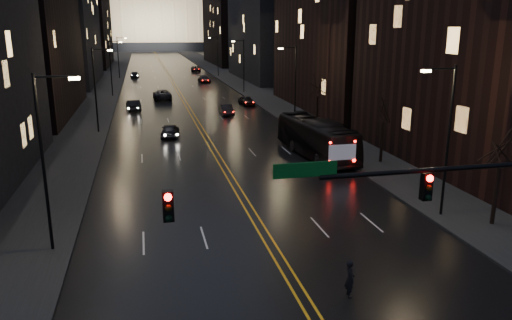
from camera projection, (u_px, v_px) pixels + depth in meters
road at (164, 67)px, 140.78m from camera, size 20.00×320.00×0.02m
sidewalk_left at (113, 68)px, 137.78m from camera, size 8.00×320.00×0.16m
sidewalk_right at (213, 66)px, 143.75m from camera, size 8.00×320.00×0.16m
center_line at (164, 67)px, 140.78m from camera, size 0.62×320.00×0.01m
building_left_mid at (13, 2)px, 61.08m from camera, size 12.00×30.00×28.00m
building_left_far at (62, 32)px, 97.92m from camera, size 12.00×34.00×20.00m
building_left_dist at (86, 24)px, 142.64m from camera, size 12.00×40.00×24.00m
building_right_near at (497, 14)px, 38.50m from camera, size 12.00×26.00×24.00m
building_right_mid at (269, 18)px, 106.09m from camera, size 12.00×34.00×26.00m
building_right_dist at (231, 27)px, 151.84m from camera, size 12.00×40.00×22.00m
capitol at (151, 14)px, 249.44m from camera, size 90.00×50.00×58.50m
traffic_signal at (485, 195)px, 18.21m from camera, size 17.29×0.45×7.00m
streetlamp_right_near at (446, 134)px, 28.69m from camera, size 2.13×0.25×9.00m
streetlamp_left_near at (46, 154)px, 24.09m from camera, size 2.13×0.25×9.00m
streetlamp_right_mid at (294, 81)px, 56.96m from camera, size 2.13×0.25×9.00m
streetlamp_left_mid at (97, 86)px, 52.36m from camera, size 2.13×0.25×9.00m
streetlamp_right_far at (243, 63)px, 85.23m from camera, size 2.13×0.25×9.00m
streetlamp_left_far at (112, 65)px, 80.63m from camera, size 2.13×0.25×9.00m
streetlamp_right_dist at (217, 54)px, 113.50m from camera, size 2.13×0.25×9.00m
streetlamp_left_dist at (119, 55)px, 108.90m from camera, size 2.13×0.25×9.00m
tree_right_near at (501, 149)px, 27.42m from camera, size 2.40×2.40×6.65m
tree_right_mid at (384, 110)px, 40.61m from camera, size 2.40×2.40×6.65m
tree_right_far at (318, 87)px, 55.69m from camera, size 2.40×2.40×6.65m
bus at (316, 138)px, 43.71m from camera, size 3.85×12.03×3.29m
oncoming_car_a at (170, 130)px, 51.38m from camera, size 2.27×4.45×1.45m
oncoming_car_b at (133, 105)px, 67.63m from camera, size 2.17×4.72×1.50m
oncoming_car_c at (162, 95)px, 78.08m from camera, size 2.84×5.85×1.60m
oncoming_car_d at (135, 75)px, 112.17m from camera, size 1.91×4.64×1.34m
receding_car_a at (226, 110)px, 64.47m from camera, size 1.50×4.18×1.37m
receding_car_b at (246, 101)px, 72.40m from camera, size 2.09×4.15×1.36m
receding_car_c at (204, 80)px, 101.46m from camera, size 2.41×5.02×1.41m
receding_car_d at (196, 69)px, 127.58m from camera, size 2.58×5.16×1.40m
pedestrian_a at (350, 279)px, 20.88m from camera, size 0.46×0.65×1.67m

